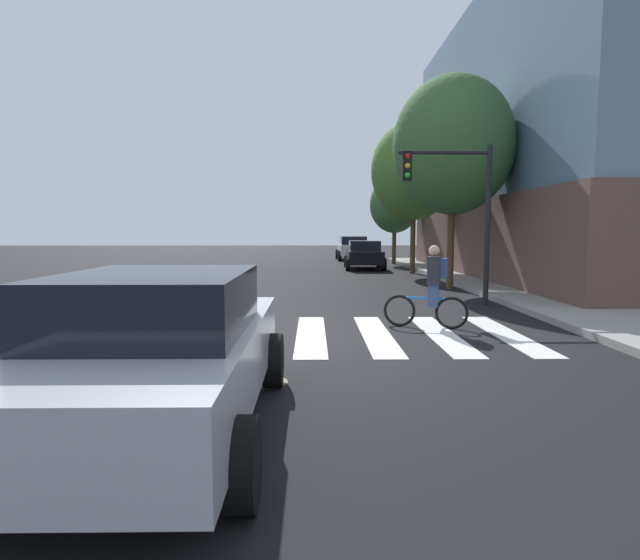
{
  "coord_description": "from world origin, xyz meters",
  "views": [
    {
      "loc": [
        0.44,
        -9.72,
        1.98
      ],
      "look_at": [
        0.58,
        0.18,
        1.04
      ],
      "focal_mm": 29.07,
      "sensor_mm": 36.0,
      "label": 1
    }
  ],
  "objects_px": {
    "sedan_far": "(353,248)",
    "cyclist": "(432,287)",
    "traffic_light_near": "(457,197)",
    "street_tree_near": "(453,145)",
    "sedan_mid": "(364,254)",
    "sedan_near": "(162,351)",
    "street_tree_mid": "(414,171)",
    "manhole_cover": "(264,382)",
    "fire_hydrant": "(511,272)",
    "street_tree_far": "(395,205)"
  },
  "relations": [
    {
      "from": "traffic_light_near",
      "to": "street_tree_near",
      "type": "xyz_separation_m",
      "value": [
        0.91,
        3.95,
        1.96
      ]
    },
    {
      "from": "sedan_near",
      "to": "street_tree_far",
      "type": "bearing_deg",
      "value": 76.25
    },
    {
      "from": "manhole_cover",
      "to": "cyclist",
      "type": "height_order",
      "value": "cyclist"
    },
    {
      "from": "cyclist",
      "to": "fire_hydrant",
      "type": "relative_size",
      "value": 2.17
    },
    {
      "from": "cyclist",
      "to": "street_tree_mid",
      "type": "xyz_separation_m",
      "value": [
        2.23,
        13.58,
        3.87
      ]
    },
    {
      "from": "manhole_cover",
      "to": "fire_hydrant",
      "type": "relative_size",
      "value": 0.82
    },
    {
      "from": "cyclist",
      "to": "traffic_light_near",
      "type": "relative_size",
      "value": 0.4
    },
    {
      "from": "sedan_mid",
      "to": "street_tree_near",
      "type": "xyz_separation_m",
      "value": [
        2.03,
        -9.17,
        4.06
      ]
    },
    {
      "from": "street_tree_near",
      "to": "street_tree_mid",
      "type": "xyz_separation_m",
      "value": [
        -0.05,
        6.39,
        -0.1
      ]
    },
    {
      "from": "street_tree_mid",
      "to": "street_tree_near",
      "type": "bearing_deg",
      "value": -89.53
    },
    {
      "from": "manhole_cover",
      "to": "street_tree_far",
      "type": "distance_m",
      "value": 24.95
    },
    {
      "from": "manhole_cover",
      "to": "street_tree_far",
      "type": "xyz_separation_m",
      "value": [
        5.48,
        24.08,
        3.51
      ]
    },
    {
      "from": "manhole_cover",
      "to": "cyclist",
      "type": "relative_size",
      "value": 0.38
    },
    {
      "from": "sedan_near",
      "to": "traffic_light_near",
      "type": "bearing_deg",
      "value": 58.8
    },
    {
      "from": "sedan_near",
      "to": "street_tree_near",
      "type": "height_order",
      "value": "street_tree_near"
    },
    {
      "from": "sedan_far",
      "to": "street_tree_mid",
      "type": "bearing_deg",
      "value": -80.11
    },
    {
      "from": "sedan_near",
      "to": "street_tree_mid",
      "type": "bearing_deg",
      "value": 72.18
    },
    {
      "from": "cyclist",
      "to": "traffic_light_near",
      "type": "distance_m",
      "value": 4.06
    },
    {
      "from": "traffic_light_near",
      "to": "fire_hydrant",
      "type": "bearing_deg",
      "value": 54.34
    },
    {
      "from": "street_tree_near",
      "to": "street_tree_mid",
      "type": "height_order",
      "value": "street_tree_near"
    },
    {
      "from": "fire_hydrant",
      "to": "sedan_far",
      "type": "bearing_deg",
      "value": 104.25
    },
    {
      "from": "fire_hydrant",
      "to": "sedan_near",
      "type": "bearing_deg",
      "value": -122.78
    },
    {
      "from": "traffic_light_near",
      "to": "street_tree_near",
      "type": "distance_m",
      "value": 4.5
    },
    {
      "from": "cyclist",
      "to": "street_tree_near",
      "type": "bearing_deg",
      "value": 72.42
    },
    {
      "from": "manhole_cover",
      "to": "sedan_mid",
      "type": "xyz_separation_m",
      "value": [
        3.31,
        20.11,
        0.75
      ]
    },
    {
      "from": "street_tree_far",
      "to": "manhole_cover",
      "type": "bearing_deg",
      "value": -102.83
    },
    {
      "from": "sedan_far",
      "to": "traffic_light_near",
      "type": "relative_size",
      "value": 1.1
    },
    {
      "from": "cyclist",
      "to": "street_tree_far",
      "type": "xyz_separation_m",
      "value": [
        2.42,
        20.34,
        2.67
      ]
    },
    {
      "from": "fire_hydrant",
      "to": "street_tree_near",
      "type": "distance_m",
      "value": 4.9
    },
    {
      "from": "sedan_near",
      "to": "fire_hydrant",
      "type": "height_order",
      "value": "sedan_near"
    },
    {
      "from": "street_tree_mid",
      "to": "sedan_mid",
      "type": "bearing_deg",
      "value": 125.42
    },
    {
      "from": "manhole_cover",
      "to": "sedan_mid",
      "type": "height_order",
      "value": "sedan_mid"
    },
    {
      "from": "sedan_far",
      "to": "cyclist",
      "type": "xyz_separation_m",
      "value": [
        -0.3,
        -24.63,
        0.02
      ]
    },
    {
      "from": "traffic_light_near",
      "to": "fire_hydrant",
      "type": "relative_size",
      "value": 5.38
    },
    {
      "from": "sedan_near",
      "to": "sedan_far",
      "type": "distance_m",
      "value": 30.34
    },
    {
      "from": "sedan_mid",
      "to": "fire_hydrant",
      "type": "xyz_separation_m",
      "value": [
        4.34,
        -8.63,
        -0.23
      ]
    },
    {
      "from": "sedan_far",
      "to": "cyclist",
      "type": "relative_size",
      "value": 2.74
    },
    {
      "from": "traffic_light_near",
      "to": "street_tree_near",
      "type": "relative_size",
      "value": 0.59
    },
    {
      "from": "sedan_mid",
      "to": "cyclist",
      "type": "bearing_deg",
      "value": -90.87
    },
    {
      "from": "street_tree_mid",
      "to": "street_tree_far",
      "type": "xyz_separation_m",
      "value": [
        0.19,
        6.76,
        -1.2
      ]
    },
    {
      "from": "sedan_far",
      "to": "traffic_light_near",
      "type": "height_order",
      "value": "traffic_light_near"
    },
    {
      "from": "sedan_near",
      "to": "traffic_light_near",
      "type": "xyz_separation_m",
      "value": [
        5.25,
        8.66,
        2.04
      ]
    },
    {
      "from": "sedan_near",
      "to": "cyclist",
      "type": "relative_size",
      "value": 2.72
    },
    {
      "from": "sedan_near",
      "to": "sedan_mid",
      "type": "xyz_separation_m",
      "value": [
        4.13,
        21.78,
        -0.06
      ]
    },
    {
      "from": "street_tree_far",
      "to": "sedan_near",
      "type": "bearing_deg",
      "value": -103.75
    },
    {
      "from": "street_tree_mid",
      "to": "cyclist",
      "type": "bearing_deg",
      "value": -99.31
    },
    {
      "from": "sedan_near",
      "to": "street_tree_near",
      "type": "xyz_separation_m",
      "value": [
        6.16,
        12.61,
        4.0
      ]
    },
    {
      "from": "sedan_far",
      "to": "manhole_cover",
      "type": "bearing_deg",
      "value": -96.76
    },
    {
      "from": "sedan_near",
      "to": "sedan_far",
      "type": "bearing_deg",
      "value": 82.08
    },
    {
      "from": "sedan_near",
      "to": "fire_hydrant",
      "type": "bearing_deg",
      "value": 57.22
    }
  ]
}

